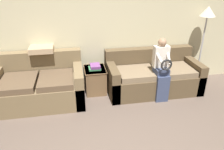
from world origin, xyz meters
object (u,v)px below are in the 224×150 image
(couch_side, at_px, (40,86))
(side_shelf, at_px, (95,80))
(throw_pillow, at_px, (42,48))
(book_stack, at_px, (95,67))
(floor_lamp, at_px, (207,20))
(couch_main, at_px, (152,76))
(child_left_seated, at_px, (162,68))

(couch_side, height_order, side_shelf, couch_side)
(side_shelf, distance_m, throw_pillow, 1.20)
(couch_side, xyz_separation_m, book_stack, (1.07, 0.19, 0.23))
(couch_side, height_order, floor_lamp, floor_lamp)
(throw_pillow, bearing_deg, couch_side, -103.30)
(couch_main, bearing_deg, couch_side, -178.80)
(couch_side, distance_m, floor_lamp, 3.52)
(child_left_seated, relative_size, book_stack, 4.79)
(side_shelf, xyz_separation_m, floor_lamp, (2.28, 0.02, 1.13))
(side_shelf, height_order, floor_lamp, floor_lamp)
(couch_main, distance_m, side_shelf, 1.18)
(side_shelf, relative_size, book_stack, 2.13)
(couch_main, height_order, throw_pillow, throw_pillow)
(book_stack, bearing_deg, throw_pillow, 170.69)
(couch_side, distance_m, throw_pillow, 0.72)
(floor_lamp, relative_size, throw_pillow, 3.72)
(book_stack, bearing_deg, side_shelf, 130.56)
(couch_side, xyz_separation_m, throw_pillow, (0.08, 0.35, 0.62))
(book_stack, xyz_separation_m, throw_pillow, (-0.99, 0.16, 0.39))
(child_left_seated, relative_size, floor_lamp, 0.71)
(couch_side, bearing_deg, throw_pillow, 76.70)
(throw_pillow, bearing_deg, couch_main, -7.98)
(couch_main, distance_m, throw_pillow, 2.27)
(couch_main, height_order, side_shelf, couch_main)
(couch_side, xyz_separation_m, floor_lamp, (3.35, 0.21, 1.07))
(child_left_seated, bearing_deg, floor_lamp, 25.49)
(child_left_seated, bearing_deg, book_stack, 157.35)
(throw_pillow, bearing_deg, side_shelf, -9.14)
(child_left_seated, distance_m, side_shelf, 1.35)
(couch_side, relative_size, child_left_seated, 1.37)
(side_shelf, distance_m, floor_lamp, 2.55)
(couch_main, xyz_separation_m, floor_lamp, (1.11, 0.16, 1.08))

